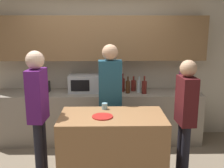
{
  "coord_description": "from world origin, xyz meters",
  "views": [
    {
      "loc": [
        0.17,
        -3.04,
        2.05
      ],
      "look_at": [
        0.24,
        0.36,
        1.28
      ],
      "focal_mm": 42.0,
      "sensor_mm": 36.0,
      "label": 1
    }
  ],
  "objects_px": {
    "microwave": "(84,83)",
    "plate_on_island": "(102,117)",
    "bottle_4": "(133,85)",
    "bottle_6": "(144,87)",
    "bottle_0": "(113,87)",
    "person_left": "(186,111)",
    "cup_0": "(105,106)",
    "person_right": "(38,105)",
    "bottle_5": "(139,86)",
    "potted_plant": "(182,80)",
    "bottle_2": "(123,85)",
    "toaster": "(42,87)",
    "person_center": "(110,92)",
    "bottle_1": "(118,84)",
    "bottle_3": "(128,87)"
  },
  "relations": [
    {
      "from": "microwave",
      "to": "plate_on_island",
      "type": "distance_m",
      "value": 1.46
    },
    {
      "from": "microwave",
      "to": "bottle_4",
      "type": "height_order",
      "value": "microwave"
    },
    {
      "from": "bottle_4",
      "to": "plate_on_island",
      "type": "distance_m",
      "value": 1.54
    },
    {
      "from": "bottle_6",
      "to": "plate_on_island",
      "type": "distance_m",
      "value": 1.43
    },
    {
      "from": "bottle_0",
      "to": "bottle_6",
      "type": "xyz_separation_m",
      "value": [
        0.54,
        0.0,
        0.0
      ]
    },
    {
      "from": "bottle_6",
      "to": "person_left",
      "type": "bearing_deg",
      "value": -71.38
    },
    {
      "from": "cup_0",
      "to": "person_right",
      "type": "bearing_deg",
      "value": -167.4
    },
    {
      "from": "bottle_5",
      "to": "bottle_4",
      "type": "bearing_deg",
      "value": 130.48
    },
    {
      "from": "microwave",
      "to": "bottle_6",
      "type": "distance_m",
      "value": 1.05
    },
    {
      "from": "potted_plant",
      "to": "bottle_2",
      "type": "distance_m",
      "value": 1.06
    },
    {
      "from": "microwave",
      "to": "person_right",
      "type": "distance_m",
      "value": 1.37
    },
    {
      "from": "toaster",
      "to": "potted_plant",
      "type": "bearing_deg",
      "value": -0.0
    },
    {
      "from": "bottle_5",
      "to": "person_left",
      "type": "xyz_separation_m",
      "value": [
        0.46,
        -1.21,
        -0.04
      ]
    },
    {
      "from": "potted_plant",
      "to": "bottle_5",
      "type": "height_order",
      "value": "potted_plant"
    },
    {
      "from": "bottle_0",
      "to": "person_right",
      "type": "distance_m",
      "value": 1.49
    },
    {
      "from": "toaster",
      "to": "person_center",
      "type": "height_order",
      "value": "person_center"
    },
    {
      "from": "bottle_4",
      "to": "microwave",
      "type": "bearing_deg",
      "value": -178.16
    },
    {
      "from": "bottle_1",
      "to": "bottle_5",
      "type": "relative_size",
      "value": 1.14
    },
    {
      "from": "bottle_5",
      "to": "bottle_6",
      "type": "xyz_separation_m",
      "value": [
        0.08,
        -0.09,
        0.01
      ]
    },
    {
      "from": "cup_0",
      "to": "person_right",
      "type": "distance_m",
      "value": 0.87
    },
    {
      "from": "bottle_3",
      "to": "bottle_5",
      "type": "height_order",
      "value": "bottle_3"
    },
    {
      "from": "bottle_2",
      "to": "bottle_4",
      "type": "distance_m",
      "value": 0.2
    },
    {
      "from": "potted_plant",
      "to": "bottle_6",
      "type": "bearing_deg",
      "value": -166.73
    },
    {
      "from": "bottle_2",
      "to": "microwave",
      "type": "bearing_deg",
      "value": 179.11
    },
    {
      "from": "bottle_5",
      "to": "bottle_3",
      "type": "bearing_deg",
      "value": -164.89
    },
    {
      "from": "bottle_1",
      "to": "bottle_2",
      "type": "relative_size",
      "value": 0.99
    },
    {
      "from": "bottle_0",
      "to": "bottle_2",
      "type": "relative_size",
      "value": 0.91
    },
    {
      "from": "plate_on_island",
      "to": "person_left",
      "type": "height_order",
      "value": "person_left"
    },
    {
      "from": "cup_0",
      "to": "person_center",
      "type": "distance_m",
      "value": 0.39
    },
    {
      "from": "potted_plant",
      "to": "bottle_2",
      "type": "bearing_deg",
      "value": -179.34
    },
    {
      "from": "microwave",
      "to": "potted_plant",
      "type": "bearing_deg",
      "value": 0.05
    },
    {
      "from": "microwave",
      "to": "person_left",
      "type": "height_order",
      "value": "person_left"
    },
    {
      "from": "bottle_5",
      "to": "person_right",
      "type": "relative_size",
      "value": 0.16
    },
    {
      "from": "bottle_2",
      "to": "bottle_3",
      "type": "relative_size",
      "value": 1.1
    },
    {
      "from": "toaster",
      "to": "person_right",
      "type": "distance_m",
      "value": 1.31
    },
    {
      "from": "bottle_1",
      "to": "person_left",
      "type": "distance_m",
      "value": 1.54
    },
    {
      "from": "bottle_1",
      "to": "bottle_6",
      "type": "distance_m",
      "value": 0.47
    },
    {
      "from": "bottle_4",
      "to": "person_center",
      "type": "xyz_separation_m",
      "value": [
        -0.42,
        -0.75,
        0.07
      ]
    },
    {
      "from": "bottle_3",
      "to": "bottle_4",
      "type": "distance_m",
      "value": 0.19
    },
    {
      "from": "toaster",
      "to": "person_right",
      "type": "relative_size",
      "value": 0.15
    },
    {
      "from": "microwave",
      "to": "cup_0",
      "type": "relative_size",
      "value": 6.28
    },
    {
      "from": "potted_plant",
      "to": "bottle_1",
      "type": "bearing_deg",
      "value": 179.06
    },
    {
      "from": "bottle_6",
      "to": "toaster",
      "type": "bearing_deg",
      "value": 174.73
    },
    {
      "from": "bottle_1",
      "to": "bottle_6",
      "type": "xyz_separation_m",
      "value": [
        0.43,
        -0.18,
        -0.01
      ]
    },
    {
      "from": "toaster",
      "to": "bottle_3",
      "type": "relative_size",
      "value": 0.89
    },
    {
      "from": "microwave",
      "to": "bottle_6",
      "type": "bearing_deg",
      "value": -8.88
    },
    {
      "from": "bottle_0",
      "to": "person_center",
      "type": "bearing_deg",
      "value": -95.54
    },
    {
      "from": "person_center",
      "to": "potted_plant",
      "type": "bearing_deg",
      "value": -152.55
    },
    {
      "from": "bottle_6",
      "to": "bottle_1",
      "type": "bearing_deg",
      "value": 157.19
    },
    {
      "from": "bottle_4",
      "to": "toaster",
      "type": "bearing_deg",
      "value": -179.06
    }
  ]
}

